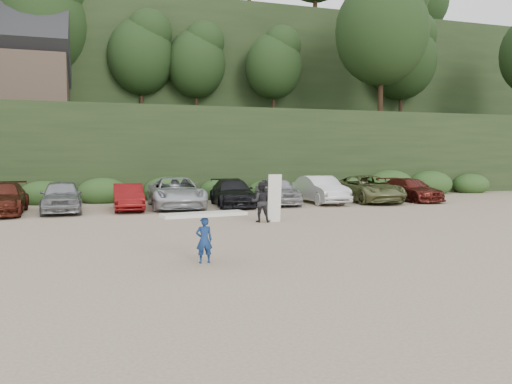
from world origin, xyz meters
name	(u,v)px	position (x,y,z in m)	size (l,w,h in m)	color
ground	(277,234)	(0.00, 0.00, 0.00)	(120.00, 120.00, 0.00)	tan
hillside_backdrop	(155,73)	(-0.26, 35.93, 11.22)	(90.00, 41.50, 28.00)	black
parked_cars	(168,194)	(-2.54, 9.95, 0.77)	(33.72, 6.04, 1.64)	silver
child_surfer	(204,229)	(-3.49, -3.96, 0.90)	(2.27, 0.91, 1.33)	navy
adult_surfer	(262,202)	(0.51, 3.24, 0.87)	(1.31, 0.91, 2.02)	black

